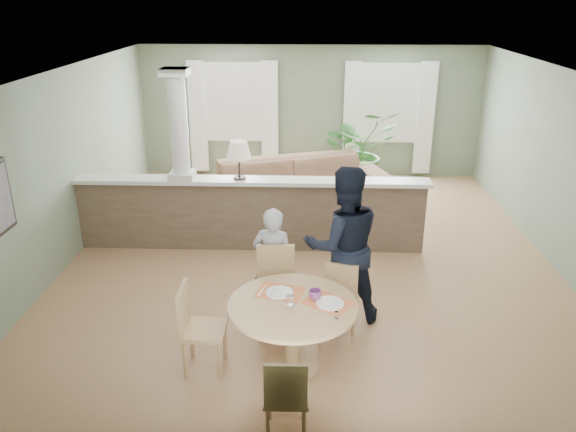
{
  "coord_description": "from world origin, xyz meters",
  "views": [
    {
      "loc": [
        -0.05,
        -7.65,
        3.67
      ],
      "look_at": [
        -0.29,
        -1.0,
        1.01
      ],
      "focal_mm": 35.0,
      "sensor_mm": 36.0,
      "label": 1
    }
  ],
  "objects_px": {
    "chair_near": "(286,394)",
    "man_person": "(343,245)",
    "dining_table": "(293,318)",
    "chair_far_boy": "(276,286)",
    "houseplant": "(358,150)",
    "chair_far_man": "(339,300)",
    "child_person": "(273,263)",
    "sofa": "(296,189)",
    "chair_side": "(196,325)"
  },
  "relations": [
    {
      "from": "sofa",
      "to": "chair_far_man",
      "type": "relative_size",
      "value": 3.83
    },
    {
      "from": "houseplant",
      "to": "child_person",
      "type": "distance_m",
      "value": 4.88
    },
    {
      "from": "houseplant",
      "to": "dining_table",
      "type": "distance_m",
      "value": 5.87
    },
    {
      "from": "chair_near",
      "to": "child_person",
      "type": "xyz_separation_m",
      "value": [
        -0.23,
        2.05,
        0.22
      ]
    },
    {
      "from": "chair_far_boy",
      "to": "chair_side",
      "type": "relative_size",
      "value": 1.05
    },
    {
      "from": "sofa",
      "to": "houseplant",
      "type": "xyz_separation_m",
      "value": [
        1.16,
        1.41,
        0.33
      ]
    },
    {
      "from": "chair_far_boy",
      "to": "man_person",
      "type": "distance_m",
      "value": 0.9
    },
    {
      "from": "chair_side",
      "to": "chair_far_man",
      "type": "bearing_deg",
      "value": -66.9
    },
    {
      "from": "houseplant",
      "to": "chair_far_boy",
      "type": "relative_size",
      "value": 1.62
    },
    {
      "from": "chair_side",
      "to": "man_person",
      "type": "distance_m",
      "value": 1.91
    },
    {
      "from": "houseplant",
      "to": "chair_far_boy",
      "type": "height_order",
      "value": "houseplant"
    },
    {
      "from": "dining_table",
      "to": "chair_far_boy",
      "type": "bearing_deg",
      "value": 105.75
    },
    {
      "from": "chair_near",
      "to": "man_person",
      "type": "bearing_deg",
      "value": -106.96
    },
    {
      "from": "houseplant",
      "to": "chair_far_man",
      "type": "relative_size",
      "value": 1.88
    },
    {
      "from": "sofa",
      "to": "child_person",
      "type": "height_order",
      "value": "child_person"
    },
    {
      "from": "chair_far_man",
      "to": "houseplant",
      "type": "bearing_deg",
      "value": 97.17
    },
    {
      "from": "houseplant",
      "to": "chair_side",
      "type": "xyz_separation_m",
      "value": [
        -2.08,
        -5.78,
        -0.29
      ]
    },
    {
      "from": "houseplant",
      "to": "chair_near",
      "type": "relative_size",
      "value": 1.91
    },
    {
      "from": "chair_far_boy",
      "to": "chair_near",
      "type": "relative_size",
      "value": 1.18
    },
    {
      "from": "dining_table",
      "to": "chair_near",
      "type": "relative_size",
      "value": 1.52
    },
    {
      "from": "child_person",
      "to": "man_person",
      "type": "relative_size",
      "value": 0.73
    },
    {
      "from": "chair_far_boy",
      "to": "chair_far_man",
      "type": "distance_m",
      "value": 0.73
    },
    {
      "from": "dining_table",
      "to": "chair_near",
      "type": "bearing_deg",
      "value": -92.07
    },
    {
      "from": "houseplant",
      "to": "dining_table",
      "type": "height_order",
      "value": "houseplant"
    },
    {
      "from": "chair_far_boy",
      "to": "chair_side",
      "type": "height_order",
      "value": "chair_far_boy"
    },
    {
      "from": "sofa",
      "to": "houseplant",
      "type": "height_order",
      "value": "houseplant"
    },
    {
      "from": "chair_far_man",
      "to": "child_person",
      "type": "relative_size",
      "value": 0.63
    },
    {
      "from": "dining_table",
      "to": "man_person",
      "type": "distance_m",
      "value": 1.22
    },
    {
      "from": "sofa",
      "to": "dining_table",
      "type": "xyz_separation_m",
      "value": [
        0.07,
        -4.36,
        0.14
      ]
    },
    {
      "from": "man_person",
      "to": "chair_far_boy",
      "type": "bearing_deg",
      "value": 9.17
    },
    {
      "from": "dining_table",
      "to": "man_person",
      "type": "relative_size",
      "value": 0.68
    },
    {
      "from": "man_person",
      "to": "chair_side",
      "type": "bearing_deg",
      "value": 24.64
    },
    {
      "from": "houseplant",
      "to": "chair_far_man",
      "type": "distance_m",
      "value": 5.19
    },
    {
      "from": "sofa",
      "to": "houseplant",
      "type": "distance_m",
      "value": 1.85
    },
    {
      "from": "sofa",
      "to": "man_person",
      "type": "height_order",
      "value": "man_person"
    },
    {
      "from": "chair_far_man",
      "to": "chair_near",
      "type": "xyz_separation_m",
      "value": [
        -0.53,
        -1.59,
        -0.01
      ]
    },
    {
      "from": "chair_far_boy",
      "to": "man_person",
      "type": "xyz_separation_m",
      "value": [
        0.76,
        0.27,
        0.4
      ]
    },
    {
      "from": "sofa",
      "to": "houseplant",
      "type": "relative_size",
      "value": 2.04
    },
    {
      "from": "sofa",
      "to": "chair_far_boy",
      "type": "relative_size",
      "value": 3.31
    },
    {
      "from": "houseplant",
      "to": "child_person",
      "type": "bearing_deg",
      "value": -106.14
    },
    {
      "from": "sofa",
      "to": "chair_side",
      "type": "xyz_separation_m",
      "value": [
        -0.91,
        -4.38,
        0.04
      ]
    },
    {
      "from": "houseplant",
      "to": "chair_side",
      "type": "distance_m",
      "value": 6.15
    },
    {
      "from": "sofa",
      "to": "chair_near",
      "type": "distance_m",
      "value": 5.33
    },
    {
      "from": "chair_near",
      "to": "chair_side",
      "type": "height_order",
      "value": "chair_side"
    },
    {
      "from": "houseplant",
      "to": "dining_table",
      "type": "bearing_deg",
      "value": -100.7
    },
    {
      "from": "chair_near",
      "to": "chair_side",
      "type": "relative_size",
      "value": 0.89
    },
    {
      "from": "chair_far_man",
      "to": "chair_near",
      "type": "relative_size",
      "value": 1.02
    },
    {
      "from": "houseplant",
      "to": "child_person",
      "type": "relative_size",
      "value": 1.18
    },
    {
      "from": "houseplant",
      "to": "child_person",
      "type": "height_order",
      "value": "houseplant"
    },
    {
      "from": "houseplant",
      "to": "man_person",
      "type": "distance_m",
      "value": 4.76
    }
  ]
}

